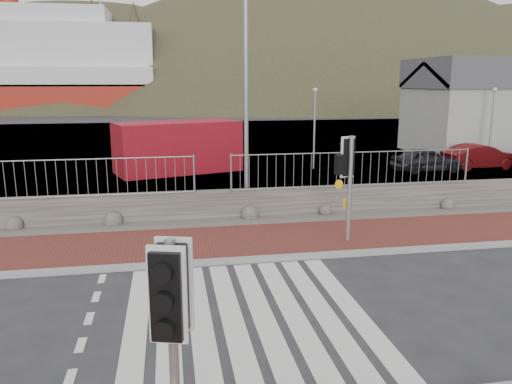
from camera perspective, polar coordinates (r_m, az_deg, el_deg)
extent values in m
plane|color=#28282B|center=(9.89, -0.95, -14.19)|extent=(220.00, 220.00, 0.00)
cube|color=maroon|center=(14.01, -3.88, -5.82)|extent=(40.00, 3.00, 0.08)
cube|color=gray|center=(12.60, -3.13, -7.90)|extent=(40.00, 0.25, 0.12)
cube|color=silver|center=(9.82, -13.57, -14.75)|extent=(0.42, 5.60, 0.01)
cube|color=silver|center=(9.79, -9.95, -14.65)|extent=(0.42, 5.60, 0.01)
cube|color=silver|center=(9.80, -6.32, -14.49)|extent=(0.42, 5.60, 0.01)
cube|color=silver|center=(9.85, -2.73, -14.29)|extent=(0.42, 5.60, 0.01)
cube|color=silver|center=(9.93, 0.81, -14.03)|extent=(0.42, 5.60, 0.01)
cube|color=silver|center=(10.05, 4.27, -13.72)|extent=(0.42, 5.60, 0.01)
cube|color=silver|center=(10.21, 7.63, -13.38)|extent=(0.42, 5.60, 0.01)
cube|color=silver|center=(10.39, 10.87, -13.01)|extent=(0.42, 5.60, 0.01)
cube|color=#59544C|center=(15.91, -4.66, -3.61)|extent=(40.00, 1.50, 0.06)
cube|color=#48413B|center=(16.57, -4.95, -1.45)|extent=(40.00, 0.60, 0.90)
cylinder|color=gray|center=(16.41, -21.99, 3.41)|extent=(8.40, 0.04, 0.04)
cylinder|color=gray|center=(16.16, -7.09, 1.95)|extent=(0.07, 0.07, 1.20)
cylinder|color=gray|center=(17.19, 11.18, 4.47)|extent=(8.40, 0.04, 0.04)
cylinder|color=gray|center=(16.26, -2.87, 2.10)|extent=(0.07, 0.07, 1.20)
cylinder|color=gray|center=(19.19, 22.89, 2.73)|extent=(0.07, 0.07, 1.20)
cube|color=#4C4C4F|center=(36.92, -7.85, 5.54)|extent=(120.00, 40.00, 0.50)
cube|color=#3F4C54|center=(71.77, -9.02, 8.88)|extent=(220.00, 50.00, 0.05)
cube|color=silver|center=(78.53, -23.05, 14.94)|extent=(30.00, 12.00, 6.00)
cube|color=silver|center=(78.87, -23.31, 17.83)|extent=(18.00, 10.00, 2.50)
cube|color=#9E9E99|center=(35.81, 26.90, 7.31)|extent=(12.00, 6.00, 4.00)
ellipsoid|color=#323520|center=(100.59, -17.50, -2.08)|extent=(106.40, 68.40, 76.00)
ellipsoid|color=#323520|center=(106.06, 7.65, -4.22)|extent=(140.00, 90.00, 100.00)
cylinder|color=gray|center=(5.86, -9.33, -18.71)|extent=(0.11, 0.11, 2.85)
cube|color=black|center=(5.47, -9.66, -10.93)|extent=(0.46, 0.35, 1.07)
sphere|color=#0CE53F|center=(5.59, -9.54, -13.80)|extent=(0.15, 0.15, 0.15)
cylinder|color=gray|center=(13.95, 10.64, 0.16)|extent=(0.12, 0.12, 3.01)
cube|color=#E2AB0D|center=(14.03, 10.58, -1.34)|extent=(0.17, 0.13, 0.24)
cube|color=black|center=(13.78, 10.80, 3.88)|extent=(0.49, 0.38, 1.13)
sphere|color=#0CE53F|center=(13.83, 10.74, 2.55)|extent=(0.16, 0.16, 0.16)
cube|color=black|center=(13.57, 9.53, 3.10)|extent=(0.28, 0.24, 0.54)
cylinder|color=gray|center=(17.03, -1.15, 12.23)|extent=(0.15, 0.15, 8.70)
cube|color=maroon|center=(25.18, -8.92, 5.12)|extent=(6.47, 4.23, 2.50)
imported|color=black|center=(26.42, 18.90, 3.51)|extent=(3.53, 1.49, 1.19)
imported|color=#500B0C|center=(28.25, 24.22, 3.72)|extent=(3.96, 1.56, 1.28)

